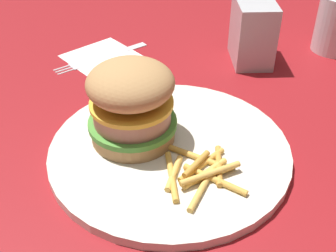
{
  "coord_description": "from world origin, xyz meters",
  "views": [
    {
      "loc": [
        -0.35,
        -0.22,
        0.34
      ],
      "look_at": [
        -0.01,
        0.0,
        0.04
      ],
      "focal_mm": 46.21,
      "sensor_mm": 36.0,
      "label": 1
    }
  ],
  "objects_px": {
    "napkin": "(103,57)",
    "fries_pile": "(200,172)",
    "sandwich": "(131,102)",
    "fork": "(102,56)",
    "napkin_dispenser": "(253,32)",
    "plate": "(168,150)"
  },
  "relations": [
    {
      "from": "plate",
      "to": "napkin_dispenser",
      "type": "height_order",
      "value": "napkin_dispenser"
    },
    {
      "from": "fries_pile",
      "to": "fork",
      "type": "xyz_separation_m",
      "value": [
        0.17,
        0.29,
        -0.01
      ]
    },
    {
      "from": "sandwich",
      "to": "napkin",
      "type": "xyz_separation_m",
      "value": [
        0.16,
        0.18,
        -0.06
      ]
    },
    {
      "from": "sandwich",
      "to": "fries_pile",
      "type": "relative_size",
      "value": 0.92
    },
    {
      "from": "plate",
      "to": "napkin_dispenser",
      "type": "relative_size",
      "value": 2.87
    },
    {
      "from": "fries_pile",
      "to": "napkin_dispenser",
      "type": "distance_m",
      "value": 0.31
    },
    {
      "from": "plate",
      "to": "sandwich",
      "type": "bearing_deg",
      "value": 100.03
    },
    {
      "from": "sandwich",
      "to": "fries_pile",
      "type": "xyz_separation_m",
      "value": [
        -0.02,
        -0.1,
        -0.05
      ]
    },
    {
      "from": "sandwich",
      "to": "napkin_dispenser",
      "type": "xyz_separation_m",
      "value": [
        0.29,
        -0.03,
        -0.01
      ]
    },
    {
      "from": "fork",
      "to": "napkin_dispenser",
      "type": "relative_size",
      "value": 1.66
    },
    {
      "from": "fries_pile",
      "to": "napkin_dispenser",
      "type": "xyz_separation_m",
      "value": [
        0.3,
        0.08,
        0.03
      ]
    },
    {
      "from": "fork",
      "to": "napkin_dispenser",
      "type": "bearing_deg",
      "value": -58.78
    },
    {
      "from": "fork",
      "to": "napkin_dispenser",
      "type": "xyz_separation_m",
      "value": [
        0.13,
        -0.21,
        0.05
      ]
    },
    {
      "from": "napkin_dispenser",
      "to": "napkin",
      "type": "bearing_deg",
      "value": 85.89
    },
    {
      "from": "napkin",
      "to": "napkin_dispenser",
      "type": "xyz_separation_m",
      "value": [
        0.13,
        -0.21,
        0.05
      ]
    },
    {
      "from": "napkin",
      "to": "fries_pile",
      "type": "bearing_deg",
      "value": -121.45
    },
    {
      "from": "plate",
      "to": "napkin",
      "type": "distance_m",
      "value": 0.28
    },
    {
      "from": "sandwich",
      "to": "fries_pile",
      "type": "height_order",
      "value": "sandwich"
    },
    {
      "from": "fries_pile",
      "to": "napkin",
      "type": "relative_size",
      "value": 1.07
    },
    {
      "from": "plate",
      "to": "fork",
      "type": "bearing_deg",
      "value": 56.85
    },
    {
      "from": "sandwich",
      "to": "napkin",
      "type": "height_order",
      "value": "sandwich"
    },
    {
      "from": "fries_pile",
      "to": "napkin",
      "type": "distance_m",
      "value": 0.34
    }
  ]
}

